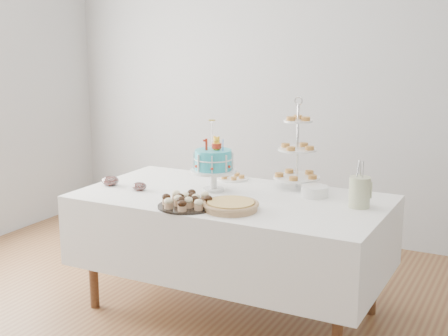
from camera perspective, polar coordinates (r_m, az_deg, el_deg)
The scene contains 12 objects.
floor at distance 3.93m, azimuth -1.36°, elevation -14.51°, with size 5.00×5.00×0.00m, color brown.
walls at distance 3.53m, azimuth -1.48°, elevation 5.46°, with size 5.04×4.04×2.70m.
table at distance 3.96m, azimuth 0.69°, elevation -5.74°, with size 1.92×1.02×0.77m.
birthday_cake at distance 4.00m, azimuth -0.98°, elevation -0.36°, with size 0.30×0.30×0.46m.
cupcake_tray at distance 3.65m, azimuth -3.40°, elevation -3.00°, with size 0.35×0.35×0.08m.
pie at distance 3.58m, azimuth 0.63°, elevation -3.43°, with size 0.33×0.33×0.05m.
tiered_stand at distance 4.09m, azimuth 6.73°, elevation 1.65°, with size 0.31×0.31×0.60m.
plate_stack at distance 3.92m, azimuth 8.28°, elevation -2.12°, with size 0.17×0.17×0.07m.
pastry_plate at distance 4.33m, azimuth 0.79°, elevation -0.86°, with size 0.22×0.22×0.03m.
jam_bowl_a at distance 4.22m, azimuth -10.35°, elevation -1.16°, with size 0.11×0.11×0.07m.
jam_bowl_b at distance 4.06m, azimuth -7.75°, elevation -1.69°, with size 0.09×0.09×0.06m.
utensil_pitcher at distance 3.71m, azimuth 12.30°, elevation -2.05°, with size 0.13×0.12×0.28m.
Camera 1 is at (1.69, -3.07, 1.77)m, focal length 50.00 mm.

